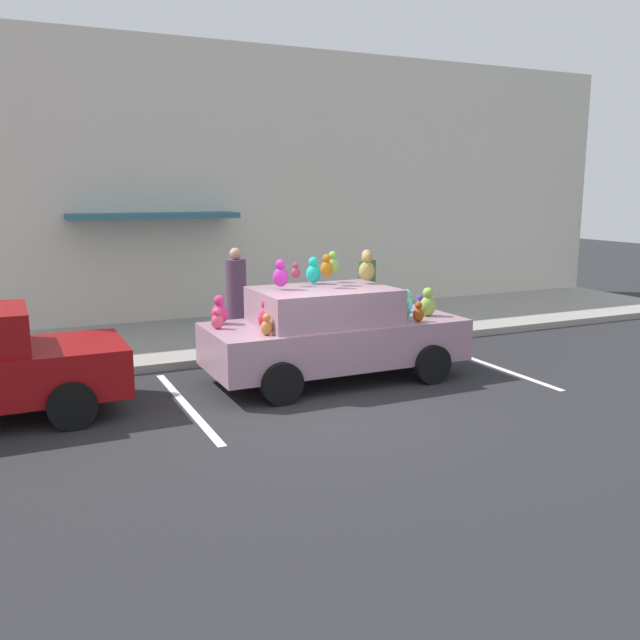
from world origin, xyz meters
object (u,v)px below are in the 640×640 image
Objects in this scene: pedestrian_near_shopfront at (367,292)px; pedestrian_walking_past at (236,299)px; plush_covered_car at (333,332)px; teddy_bear_on_sidewalk at (257,326)px.

pedestrian_walking_past is (-3.03, -0.23, 0.08)m from pedestrian_near_shopfront.
plush_covered_car reaches higher than pedestrian_walking_past.
pedestrian_walking_past is at bearing 139.20° from teddy_bear_on_sidewalk.
plush_covered_car is at bearing -127.44° from pedestrian_near_shopfront.
plush_covered_car is 2.51× the size of pedestrian_near_shopfront.
pedestrian_near_shopfront reaches higher than teddy_bear_on_sidewalk.
pedestrian_near_shopfront is at bearing 52.56° from plush_covered_car.
pedestrian_near_shopfront is (2.30, 3.00, 0.11)m from plush_covered_car.
pedestrian_near_shopfront is at bearing 10.34° from teddy_bear_on_sidewalk.
plush_covered_car reaches higher than pedestrian_near_shopfront.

